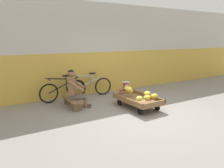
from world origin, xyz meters
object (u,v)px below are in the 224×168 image
at_px(bicycle_far_left, 90,87).
at_px(vendor_seated, 75,89).
at_px(banana_cart, 138,100).
at_px(plastic_crate, 126,94).
at_px(weighing_scale, 126,86).
at_px(bicycle_near_left, 64,90).
at_px(low_bench, 72,101).

bearing_deg(bicycle_far_left, vendor_seated, -135.80).
bearing_deg(banana_cart, bicycle_far_left, 110.25).
xyz_separation_m(vendor_seated, plastic_crate, (1.84, 0.00, -0.42)).
bearing_deg(plastic_crate, weighing_scale, -90.00).
height_order(plastic_crate, bicycle_near_left, bicycle_near_left).
bearing_deg(plastic_crate, bicycle_far_left, 137.03).
bearing_deg(banana_cart, low_bench, 148.19).
relative_size(plastic_crate, weighing_scale, 1.20).
relative_size(bicycle_near_left, bicycle_far_left, 1.00).
bearing_deg(bicycle_far_left, plastic_crate, -42.97).
distance_m(bicycle_near_left, bicycle_far_left, 0.96).
distance_m(vendor_seated, bicycle_near_left, 0.90).
xyz_separation_m(bicycle_near_left, bicycle_far_left, (0.96, 0.01, 0.00)).
distance_m(low_bench, plastic_crate, 1.92).
xyz_separation_m(low_bench, plastic_crate, (1.92, -0.04, -0.05)).
distance_m(plastic_crate, bicycle_near_left, 2.10).
xyz_separation_m(plastic_crate, weighing_scale, (0.00, -0.00, 0.30)).
relative_size(banana_cart, low_bench, 1.33).
xyz_separation_m(banana_cart, bicycle_far_left, (-0.69, 1.87, 0.11)).
height_order(banana_cart, bicycle_far_left, bicycle_far_left).
height_order(low_bench, weighing_scale, weighing_scale).
distance_m(weighing_scale, bicycle_far_left, 1.29).
relative_size(low_bench, bicycle_far_left, 0.66).
height_order(vendor_seated, plastic_crate, vendor_seated).
relative_size(vendor_seated, bicycle_near_left, 0.69).
distance_m(vendor_seated, plastic_crate, 1.89).
relative_size(banana_cart, weighing_scale, 4.89).
relative_size(low_bench, weighing_scale, 3.67).
xyz_separation_m(low_bench, bicycle_near_left, (0.02, 0.83, 0.15)).
height_order(vendor_seated, bicycle_far_left, vendor_seated).
relative_size(banana_cart, bicycle_near_left, 0.89).
bearing_deg(vendor_seated, plastic_crate, 0.02).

